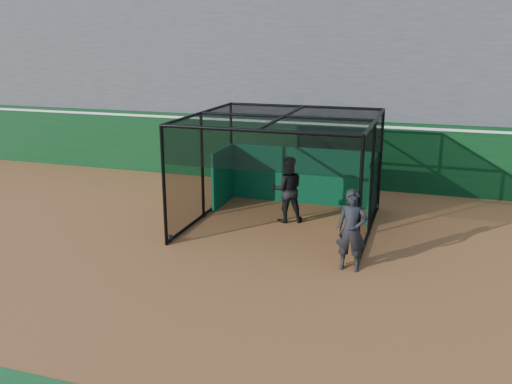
% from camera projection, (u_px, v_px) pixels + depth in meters
% --- Properties ---
extents(ground, '(120.00, 120.00, 0.00)m').
position_uv_depth(ground, '(198.00, 265.00, 13.31)').
color(ground, brown).
rests_on(ground, ground).
extents(outfield_wall, '(50.00, 0.50, 2.50)m').
position_uv_depth(outfield_wall, '(287.00, 149.00, 20.74)').
color(outfield_wall, '#093313').
rests_on(outfield_wall, ground).
extents(grandstand, '(50.00, 7.85, 8.95)m').
position_uv_depth(grandstand, '(310.00, 60.00, 23.32)').
color(grandstand, '#4C4C4F').
rests_on(grandstand, ground).
extents(batting_cage, '(5.18, 5.14, 3.24)m').
position_uv_depth(batting_cage, '(283.00, 172.00, 15.73)').
color(batting_cage, black).
rests_on(batting_cage, ground).
extents(batter, '(1.20, 1.09, 2.01)m').
position_uv_depth(batter, '(287.00, 189.00, 16.24)').
color(batter, black).
rests_on(batter, ground).
extents(on_deck_player, '(0.72, 0.48, 1.98)m').
position_uv_depth(on_deck_player, '(351.00, 231.00, 12.79)').
color(on_deck_player, black).
rests_on(on_deck_player, ground).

